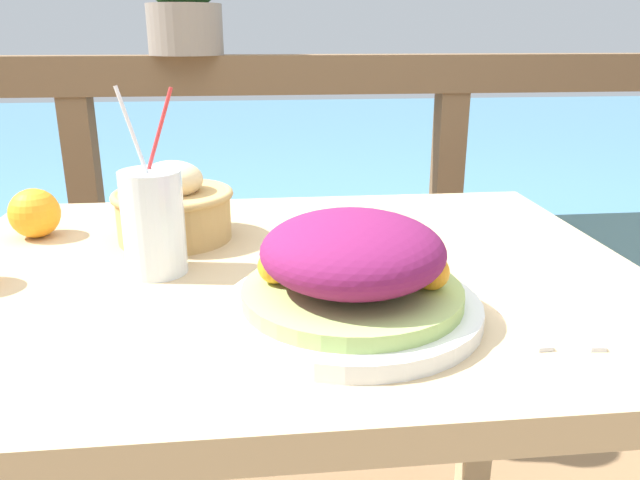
{
  "coord_description": "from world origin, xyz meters",
  "views": [
    {
      "loc": [
        -0.04,
        -0.81,
        1.09
      ],
      "look_at": [
        0.04,
        -0.07,
        0.84
      ],
      "focal_mm": 35.0,
      "sensor_mm": 36.0,
      "label": 1
    }
  ],
  "objects": [
    {
      "name": "patio_table",
      "position": [
        0.0,
        0.0,
        0.65
      ],
      "size": [
        0.97,
        0.75,
        0.78
      ],
      "color": "tan",
      "rests_on": "ground_plane"
    },
    {
      "name": "railing_fence",
      "position": [
        0.0,
        0.73,
        0.74
      ],
      "size": [
        2.8,
        0.08,
        1.03
      ],
      "color": "brown",
      "rests_on": "ground_plane"
    },
    {
      "name": "sea_backdrop",
      "position": [
        0.0,
        3.23,
        0.23
      ],
      "size": [
        12.0,
        4.0,
        0.46
      ],
      "color": "teal",
      "rests_on": "ground_plane"
    },
    {
      "name": "salad_plate",
      "position": [
        0.06,
        -0.17,
        0.83
      ],
      "size": [
        0.29,
        0.29,
        0.12
      ],
      "color": "silver",
      "rests_on": "patio_table"
    },
    {
      "name": "drink_glass",
      "position": [
        -0.18,
        -0.0,
        0.85
      ],
      "size": [
        0.08,
        0.08,
        0.25
      ],
      "color": "silver",
      "rests_on": "patio_table"
    },
    {
      "name": "bread_basket",
      "position": [
        -0.17,
        0.14,
        0.83
      ],
      "size": [
        0.19,
        0.19,
        0.12
      ],
      "color": "tan",
      "rests_on": "patio_table"
    },
    {
      "name": "fork",
      "position": [
        0.24,
        -0.18,
        0.78
      ],
      "size": [
        0.02,
        0.18,
        0.0
      ],
      "color": "silver",
      "rests_on": "patio_table"
    },
    {
      "name": "knife",
      "position": [
        0.31,
        -0.19,
        0.78
      ],
      "size": [
        0.03,
        0.18,
        0.0
      ],
      "color": "silver",
      "rests_on": "patio_table"
    },
    {
      "name": "orange_near_glass",
      "position": [
        -0.39,
        0.18,
        0.82
      ],
      "size": [
        0.08,
        0.08,
        0.08
      ],
      "color": "orange",
      "rests_on": "patio_table"
    }
  ]
}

